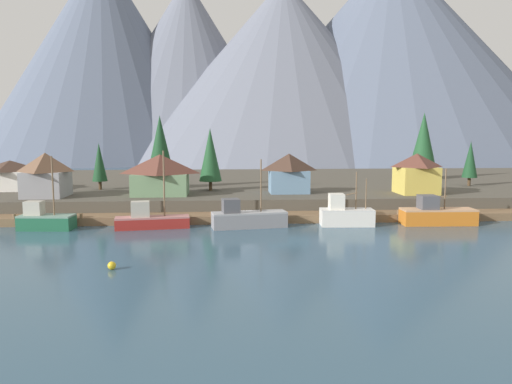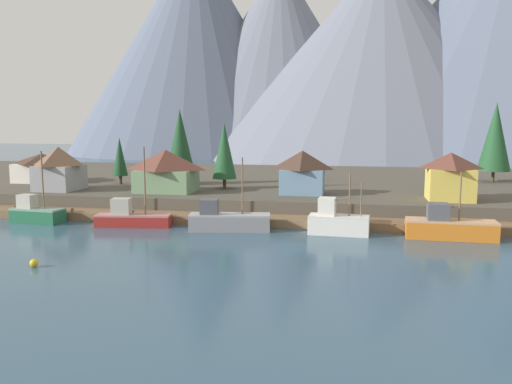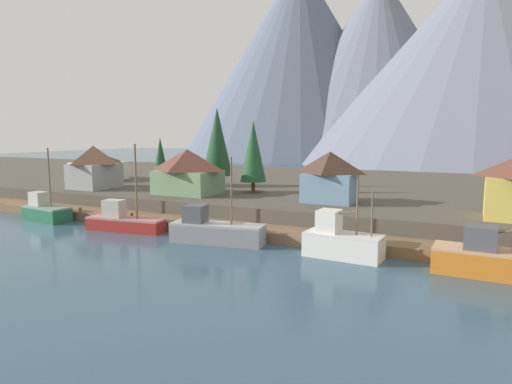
{
  "view_description": "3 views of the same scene",
  "coord_description": "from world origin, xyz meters",
  "px_view_note": "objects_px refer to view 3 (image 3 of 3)",
  "views": [
    {
      "loc": [
        -2.58,
        -61.32,
        11.48
      ],
      "look_at": [
        1.81,
        2.98,
        3.72
      ],
      "focal_mm": 34.76,
      "sensor_mm": 36.0,
      "label": 1
    },
    {
      "loc": [
        14.66,
        -59.03,
        12.07
      ],
      "look_at": [
        2.66,
        3.16,
        3.77
      ],
      "focal_mm": 37.15,
      "sensor_mm": 36.0,
      "label": 2
    },
    {
      "loc": [
        22.56,
        -37.88,
        10.43
      ],
      "look_at": [
        1.92,
        3.63,
        4.34
      ],
      "focal_mm": 31.4,
      "sensor_mm": 36.0,
      "label": 3
    }
  ],
  "objects_px": {
    "house_grey": "(94,166)",
    "conifer_near_right": "(160,157)",
    "house_blue": "(330,176)",
    "fishing_boat_green": "(46,211)",
    "conifer_mid_left": "(253,151)",
    "fishing_boat_white": "(341,242)",
    "fishing_boat_orange": "(497,260)",
    "fishing_boat_grey": "(215,231)",
    "house_white": "(99,166)",
    "fishing_boat_red": "(124,221)",
    "house_green": "(188,171)",
    "conifer_near_left": "(217,142)"
  },
  "relations": [
    {
      "from": "fishing_boat_green",
      "to": "conifer_mid_left",
      "type": "relative_size",
      "value": 0.9
    },
    {
      "from": "fishing_boat_grey",
      "to": "fishing_boat_orange",
      "type": "bearing_deg",
      "value": -7.99
    },
    {
      "from": "house_green",
      "to": "conifer_near_right",
      "type": "distance_m",
      "value": 12.88
    },
    {
      "from": "house_grey",
      "to": "house_white",
      "type": "relative_size",
      "value": 0.84
    },
    {
      "from": "house_green",
      "to": "conifer_near_right",
      "type": "bearing_deg",
      "value": 144.16
    },
    {
      "from": "house_grey",
      "to": "house_white",
      "type": "height_order",
      "value": "house_grey"
    },
    {
      "from": "fishing_boat_white",
      "to": "fishing_boat_grey",
      "type": "bearing_deg",
      "value": -174.64
    },
    {
      "from": "fishing_boat_green",
      "to": "fishing_boat_white",
      "type": "bearing_deg",
      "value": 5.49
    },
    {
      "from": "fishing_boat_grey",
      "to": "house_white",
      "type": "height_order",
      "value": "fishing_boat_grey"
    },
    {
      "from": "house_grey",
      "to": "conifer_near_right",
      "type": "distance_m",
      "value": 10.07
    },
    {
      "from": "fishing_boat_white",
      "to": "fishing_boat_orange",
      "type": "xyz_separation_m",
      "value": [
        11.63,
        -0.07,
        -0.1
      ]
    },
    {
      "from": "fishing_boat_red",
      "to": "house_green",
      "type": "height_order",
      "value": "fishing_boat_red"
    },
    {
      "from": "conifer_near_left",
      "to": "conifer_mid_left",
      "type": "relative_size",
      "value": 1.22
    },
    {
      "from": "fishing_boat_green",
      "to": "fishing_boat_orange",
      "type": "xyz_separation_m",
      "value": [
        47.91,
        0.0,
        0.1
      ]
    },
    {
      "from": "fishing_boat_white",
      "to": "conifer_mid_left",
      "type": "xyz_separation_m",
      "value": [
        -17.01,
        17.21,
        6.7
      ]
    },
    {
      "from": "house_grey",
      "to": "fishing_boat_white",
      "type": "bearing_deg",
      "value": -15.75
    },
    {
      "from": "fishing_boat_red",
      "to": "house_white",
      "type": "xyz_separation_m",
      "value": [
        -24.64,
        20.74,
        3.81
      ]
    },
    {
      "from": "fishing_boat_grey",
      "to": "house_grey",
      "type": "height_order",
      "value": "house_grey"
    },
    {
      "from": "fishing_boat_grey",
      "to": "house_white",
      "type": "distance_m",
      "value": 42.09
    },
    {
      "from": "fishing_boat_red",
      "to": "fishing_boat_white",
      "type": "bearing_deg",
      "value": -7.27
    },
    {
      "from": "fishing_boat_green",
      "to": "fishing_boat_white",
      "type": "relative_size",
      "value": 1.31
    },
    {
      "from": "fishing_boat_red",
      "to": "fishing_boat_orange",
      "type": "height_order",
      "value": "fishing_boat_red"
    },
    {
      "from": "conifer_near_right",
      "to": "house_blue",
      "type": "bearing_deg",
      "value": -11.97
    },
    {
      "from": "conifer_mid_left",
      "to": "fishing_boat_orange",
      "type": "bearing_deg",
      "value": -31.11
    },
    {
      "from": "fishing_boat_orange",
      "to": "house_white",
      "type": "relative_size",
      "value": 1.22
    },
    {
      "from": "fishing_boat_white",
      "to": "house_green",
      "type": "relative_size",
      "value": 0.81
    },
    {
      "from": "house_grey",
      "to": "conifer_near_right",
      "type": "height_order",
      "value": "conifer_near_right"
    },
    {
      "from": "fishing_boat_grey",
      "to": "fishing_boat_white",
      "type": "xyz_separation_m",
      "value": [
        12.22,
        0.48,
        0.16
      ]
    },
    {
      "from": "fishing_boat_grey",
      "to": "conifer_near_right",
      "type": "relative_size",
      "value": 1.26
    },
    {
      "from": "fishing_boat_green",
      "to": "house_green",
      "type": "height_order",
      "value": "fishing_boat_green"
    },
    {
      "from": "fishing_boat_white",
      "to": "fishing_boat_red",
      "type": "bearing_deg",
      "value": -176.42
    },
    {
      "from": "house_white",
      "to": "conifer_near_right",
      "type": "distance_m",
      "value": 14.17
    },
    {
      "from": "house_green",
      "to": "house_white",
      "type": "relative_size",
      "value": 1.09
    },
    {
      "from": "fishing_boat_white",
      "to": "house_blue",
      "type": "distance_m",
      "value": 15.05
    },
    {
      "from": "house_grey",
      "to": "house_blue",
      "type": "relative_size",
      "value": 1.05
    },
    {
      "from": "fishing_boat_grey",
      "to": "conifer_near_left",
      "type": "bearing_deg",
      "value": 111.61
    },
    {
      "from": "fishing_boat_green",
      "to": "house_green",
      "type": "distance_m",
      "value": 17.82
    },
    {
      "from": "conifer_near_left",
      "to": "conifer_near_right",
      "type": "bearing_deg",
      "value": -169.66
    },
    {
      "from": "fishing_boat_grey",
      "to": "fishing_boat_orange",
      "type": "xyz_separation_m",
      "value": [
        23.84,
        0.41,
        0.05
      ]
    },
    {
      "from": "house_white",
      "to": "house_green",
      "type": "bearing_deg",
      "value": -18.91
    },
    {
      "from": "fishing_boat_red",
      "to": "fishing_boat_grey",
      "type": "height_order",
      "value": "fishing_boat_red"
    },
    {
      "from": "fishing_boat_white",
      "to": "fishing_boat_orange",
      "type": "bearing_deg",
      "value": 2.78
    },
    {
      "from": "house_white",
      "to": "conifer_near_left",
      "type": "distance_m",
      "value": 23.76
    },
    {
      "from": "fishing_boat_grey",
      "to": "house_green",
      "type": "height_order",
      "value": "house_green"
    },
    {
      "from": "conifer_near_left",
      "to": "conifer_mid_left",
      "type": "height_order",
      "value": "conifer_near_left"
    },
    {
      "from": "fishing_boat_red",
      "to": "house_green",
      "type": "relative_size",
      "value": 1.13
    },
    {
      "from": "fishing_boat_red",
      "to": "fishing_boat_white",
      "type": "distance_m",
      "value": 23.86
    },
    {
      "from": "fishing_boat_red",
      "to": "conifer_near_left",
      "type": "xyz_separation_m",
      "value": [
        -1.29,
        21.59,
        8.12
      ]
    },
    {
      "from": "fishing_boat_orange",
      "to": "house_blue",
      "type": "distance_m",
      "value": 22.05
    },
    {
      "from": "fishing_boat_orange",
      "to": "house_blue",
      "type": "bearing_deg",
      "value": 143.05
    }
  ]
}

